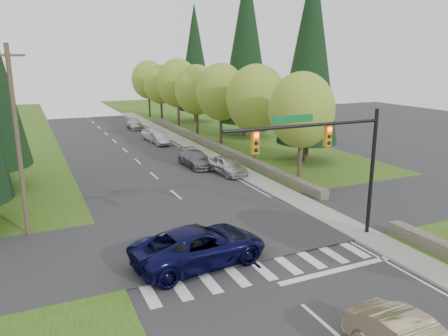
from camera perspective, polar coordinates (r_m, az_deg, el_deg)
ground at (r=17.90m, az=10.36°, el=-17.31°), size 120.00×120.00×0.00m
grass_east at (r=40.22m, az=9.40°, el=0.74°), size 14.00×110.00×0.06m
cross_street at (r=24.12m, az=-0.62°, el=-8.42°), size 120.00×8.00×0.10m
sidewalk_east at (r=38.97m, az=0.28°, el=0.55°), size 1.80×80.00×0.13m
curb_east at (r=38.63m, az=-0.87°, el=0.43°), size 0.20×80.00×0.13m
stone_wall_north at (r=46.73m, az=-1.96°, el=3.21°), size 0.70×40.00×0.70m
traffic_signal at (r=21.95m, az=13.65°, el=2.51°), size 8.70×0.37×6.80m
utility_pole at (r=24.70m, az=-25.35°, el=3.18°), size 1.60×0.24×10.00m
decid_tree_0 at (r=32.25m, az=10.10°, el=7.45°), size 4.80×4.80×8.37m
decid_tree_1 at (r=38.21m, az=4.23°, el=8.97°), size 5.20×5.20×8.80m
decid_tree_2 at (r=44.36m, az=-0.41°, el=9.90°), size 5.00×5.00×8.82m
decid_tree_3 at (r=50.86m, az=-3.59°, el=10.14°), size 5.00×5.00×8.55m
decid_tree_4 at (r=57.44m, az=-6.06°, el=10.96°), size 5.40×5.40×9.18m
decid_tree_5 at (r=64.08m, az=-8.27°, el=10.75°), size 4.80×4.80×8.30m
decid_tree_6 at (r=70.82m, az=-9.85°, el=11.28°), size 5.20×5.20×8.86m
conifer_e_a at (r=39.71m, az=11.22°, el=14.71°), size 5.44×5.44×17.80m
conifer_e_b at (r=52.22m, az=2.92°, el=15.89°), size 6.12×6.12×19.80m
conifer_e_c at (r=64.59m, az=-3.83°, el=14.23°), size 5.10×5.10×16.80m
suv_navy at (r=20.41m, az=-3.18°, el=-10.12°), size 6.67×3.70×1.77m
parked_car_a at (r=35.64m, az=0.40°, el=0.38°), size 2.17×4.54×1.50m
parked_car_b at (r=38.21m, az=-3.69°, el=1.21°), size 2.16×4.85×1.38m
parked_car_c at (r=48.56m, az=-8.41°, el=3.84°), size 1.37×3.88×1.28m
parked_car_d at (r=50.85m, az=-9.19°, el=4.39°), size 2.15×4.50×1.48m
parked_car_e at (r=59.68m, az=-11.58°, el=5.61°), size 1.75×4.23×1.22m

